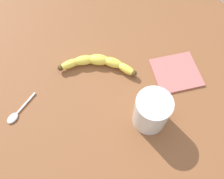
% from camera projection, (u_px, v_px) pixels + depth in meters
% --- Properties ---
extents(wooden_tabletop, '(1.20, 1.20, 0.03)m').
position_uv_depth(wooden_tabletop, '(95.00, 97.00, 0.71)').
color(wooden_tabletop, brown).
rests_on(wooden_tabletop, ground).
extents(banana, '(0.18, 0.18, 0.03)m').
position_uv_depth(banana, '(98.00, 63.00, 0.73)').
color(banana, yellow).
rests_on(banana, wooden_tabletop).
extents(smoothie_glass, '(0.09, 0.09, 0.11)m').
position_uv_depth(smoothie_glass, '(151.00, 112.00, 0.62)').
color(smoothie_glass, silver).
rests_on(smoothie_glass, wooden_tabletop).
extents(teaspoon, '(0.04, 0.11, 0.01)m').
position_uv_depth(teaspoon, '(14.00, 116.00, 0.66)').
color(teaspoon, silver).
rests_on(teaspoon, wooden_tabletop).
extents(folded_napkin, '(0.18, 0.18, 0.01)m').
position_uv_depth(folded_napkin, '(176.00, 72.00, 0.73)').
color(folded_napkin, '#BC6660').
rests_on(folded_napkin, wooden_tabletop).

